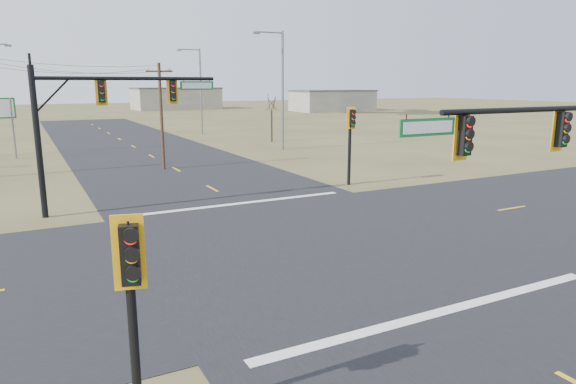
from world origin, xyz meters
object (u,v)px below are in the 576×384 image
object	(u,v)px
pedestal_signal_sw	(131,276)
utility_pole_near	(161,114)
pedestal_signal_ne	(351,130)
mast_arm_near	(559,144)
bare_tree_c	(272,102)
streetlight_a	(280,84)
mast_arm_far	(102,108)
streetlight_b	(199,87)

from	to	relation	value
pedestal_signal_sw	utility_pole_near	bearing A→B (deg)	89.16
pedestal_signal_ne	pedestal_signal_sw	distance (m)	24.52
mast_arm_near	bare_tree_c	bearing A→B (deg)	71.76
mast_arm_near	pedestal_signal_sw	xyz separation A→B (m)	(-12.96, -1.24, -1.45)
mast_arm_near	streetlight_a	bearing A→B (deg)	72.76
bare_tree_c	streetlight_a	bearing A→B (deg)	-108.89
mast_arm_far	utility_pole_near	bearing A→B (deg)	73.72
pedestal_signal_sw	streetlight_b	size ratio (longest dim) A/B	0.40
utility_pole_near	bare_tree_c	xyz separation A→B (m)	(15.30, 13.05, 0.17)
mast_arm_far	pedestal_signal_ne	xyz separation A→B (m)	(14.61, -0.15, -1.66)
mast_arm_near	streetlight_a	world-z (taller)	streetlight_a
pedestal_signal_ne	utility_pole_near	xyz separation A→B (m)	(-8.92, 11.54, 0.59)
pedestal_signal_sw	bare_tree_c	world-z (taller)	bare_tree_c
streetlight_a	pedestal_signal_ne	bearing A→B (deg)	-100.18
mast_arm_far	utility_pole_near	size ratio (longest dim) A/B	1.14
mast_arm_far	pedestal_signal_sw	distance (m)	18.26
mast_arm_far	streetlight_a	distance (m)	25.77
mast_arm_near	streetlight_b	bearing A→B (deg)	79.49
pedestal_signal_sw	streetlight_b	bearing A→B (deg)	84.99
pedestal_signal_ne	bare_tree_c	size ratio (longest dim) A/B	0.90
streetlight_a	bare_tree_c	xyz separation A→B (m)	(2.30, 6.72, -1.97)
utility_pole_near	bare_tree_c	distance (m)	20.11
streetlight_b	mast_arm_far	bearing A→B (deg)	-96.23
streetlight_b	pedestal_signal_sw	bearing A→B (deg)	-90.60
pedestal_signal_sw	streetlight_a	distance (m)	41.49
pedestal_signal_ne	pedestal_signal_sw	xyz separation A→B (m)	(-16.80, -17.85, -0.43)
mast_arm_far	bare_tree_c	size ratio (longest dim) A/B	1.62
mast_arm_near	bare_tree_c	world-z (taller)	mast_arm_near
pedestal_signal_ne	streetlight_b	size ratio (longest dim) A/B	0.47
pedestal_signal_sw	streetlight_b	distance (m)	56.86
utility_pole_near	mast_arm_far	bearing A→B (deg)	-116.58
mast_arm_near	pedestal_signal_sw	size ratio (longest dim) A/B	2.47
pedestal_signal_sw	bare_tree_c	xyz separation A→B (m)	(23.18, 42.44, 1.20)
mast_arm_far	pedestal_signal_ne	world-z (taller)	mast_arm_far
pedestal_signal_ne	streetlight_b	world-z (taller)	streetlight_b
mast_arm_far	pedestal_signal_ne	distance (m)	14.71
utility_pole_near	streetlight_a	distance (m)	14.61
utility_pole_near	bare_tree_c	bearing A→B (deg)	40.46
utility_pole_near	bare_tree_c	world-z (taller)	utility_pole_near
bare_tree_c	mast_arm_near	bearing A→B (deg)	-103.94
utility_pole_near	streetlight_b	xyz separation A→B (m)	(10.78, 24.25, 1.80)
pedestal_signal_ne	utility_pole_near	distance (m)	14.60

